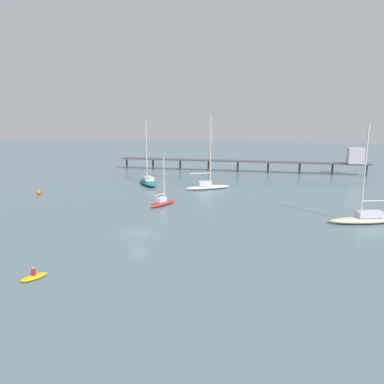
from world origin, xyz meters
name	(u,v)px	position (x,y,z in m)	size (l,w,h in m)	color
ground_plane	(138,234)	(0.00, 0.00, 0.00)	(400.00, 400.00, 0.00)	slate
pier	(289,159)	(13.39, 59.86, 3.85)	(67.55, 10.74, 7.05)	#4C4C51
sailboat_teal	(148,181)	(-14.44, 32.06, 0.81)	(8.38, 9.21, 14.18)	#1E727A
sailboat_cream	(365,218)	(27.28, 14.71, 0.80)	(9.81, 6.08, 13.46)	beige
sailboat_white	(207,185)	(-0.47, 31.30, 0.86)	(8.97, 7.64, 15.21)	white
sailboat_red	(163,202)	(-3.38, 15.27, 0.61)	(3.01, 6.31, 8.11)	red
dinghy_yellow	(34,276)	(-2.74, -14.58, 0.22)	(1.89, 2.63, 1.14)	yellow
mooring_buoy_far	(39,192)	(-29.31, 15.34, 0.45)	(0.90, 0.90, 0.90)	orange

